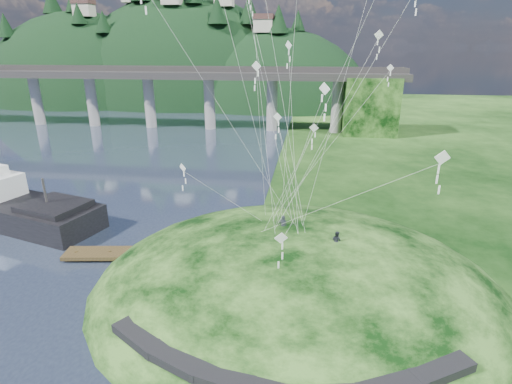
# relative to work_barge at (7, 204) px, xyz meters

# --- Properties ---
(ground) EXTENTS (320.00, 320.00, 0.00)m
(ground) POSITION_rel_work_barge_xyz_m (26.21, -11.44, -2.06)
(ground) COLOR black
(ground) RESTS_ON ground
(grass_hill) EXTENTS (36.00, 32.00, 13.00)m
(grass_hill) POSITION_rel_work_barge_xyz_m (34.21, -9.44, -3.56)
(grass_hill) COLOR black
(grass_hill) RESTS_ON ground
(footpath) EXTENTS (22.29, 5.84, 0.83)m
(footpath) POSITION_rel_work_barge_xyz_m (33.67, -21.18, 0.02)
(footpath) COLOR black
(footpath) RESTS_ON ground
(bridge) EXTENTS (160.00, 11.00, 15.00)m
(bridge) POSITION_rel_work_barge_xyz_m (-0.25, 58.63, 7.64)
(bridge) COLOR #2D2B2B
(bridge) RESTS_ON ground
(far_ridge) EXTENTS (153.00, 70.00, 94.50)m
(far_ridge) POSITION_rel_work_barge_xyz_m (-17.37, 110.74, -9.50)
(far_ridge) COLOR black
(far_ridge) RESTS_ON ground
(work_barge) EXTENTS (24.38, 12.53, 8.23)m
(work_barge) POSITION_rel_work_barge_xyz_m (0.00, 0.00, 0.00)
(work_barge) COLOR black
(work_barge) RESTS_ON ground
(wooden_dock) EXTENTS (15.18, 4.58, 1.07)m
(wooden_dock) POSITION_rel_work_barge_xyz_m (19.23, -6.37, -1.59)
(wooden_dock) COLOR #382B17
(wooden_dock) RESTS_ON ground
(kite_flyers) EXTENTS (5.24, 2.89, 1.90)m
(kite_flyers) POSITION_rel_work_barge_xyz_m (35.40, -9.08, 3.71)
(kite_flyers) COLOR #262A33
(kite_flyers) RESTS_ON ground
(kite_swarm) EXTENTS (19.11, 17.77, 21.05)m
(kite_swarm) POSITION_rel_work_barge_xyz_m (33.69, -9.14, 17.75)
(kite_swarm) COLOR white
(kite_swarm) RESTS_ON ground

